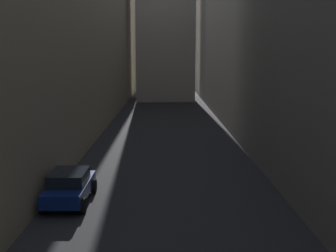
{
  "coord_description": "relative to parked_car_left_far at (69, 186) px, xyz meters",
  "views": [
    {
      "loc": [
        -0.06,
        8.41,
        6.61
      ],
      "look_at": [
        0.0,
        17.95,
        4.99
      ],
      "focal_mm": 44.6,
      "sensor_mm": 36.0,
      "label": 1
    }
  ],
  "objects": [
    {
      "name": "building_block_right",
      "position": [
        17.27,
        23.44,
        8.23
      ],
      "size": [
        14.74,
        108.0,
        18.03
      ],
      "primitive_type": "cube",
      "color": "slate",
      "rests_on": "ground"
    },
    {
      "name": "building_block_left",
      "position": [
        -6.12,
        23.44,
        10.07
      ],
      "size": [
        10.04,
        108.0,
        21.71
      ],
      "primitive_type": "cube",
      "color": "gray",
      "rests_on": "ground"
    },
    {
      "name": "parked_car_left_far",
      "position": [
        0.0,
        0.0,
        0.0
      ],
      "size": [
        1.92,
        3.93,
        1.48
      ],
      "rotation": [
        0.0,
        0.0,
        1.57
      ],
      "color": "navy",
      "rests_on": "ground"
    },
    {
      "name": "ground_plane",
      "position": [
        4.4,
        21.44,
        -0.78
      ],
      "size": [
        264.0,
        264.0,
        0.0
      ],
      "primitive_type": "plane",
      "color": "#232326"
    }
  ]
}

